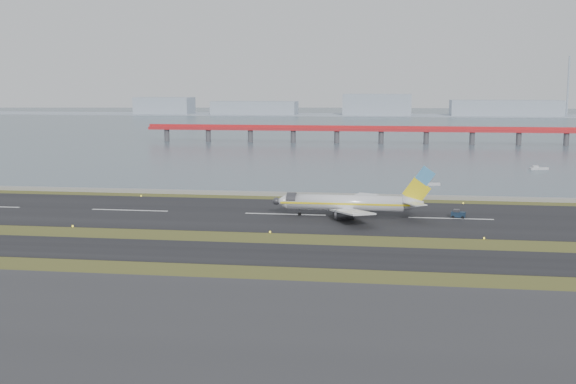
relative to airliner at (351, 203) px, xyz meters
name	(u,v)px	position (x,y,z in m)	size (l,w,h in m)	color
ground	(264,240)	(-16.24, -28.91, -3.46)	(1000.00, 1000.00, 0.00)	#3C481A
apron_strip	(191,329)	(-16.24, -83.91, -3.41)	(1000.00, 50.00, 0.10)	#313134
taxiway_strip	(253,254)	(-16.24, -40.91, -3.41)	(1000.00, 18.00, 0.10)	black
runway_strip	(285,214)	(-16.24, 1.09, -3.41)	(1000.00, 45.00, 0.10)	black
seawall	(300,194)	(-16.24, 31.09, -2.96)	(1000.00, 2.50, 1.00)	gray
bay_water	(361,123)	(-16.24, 431.09, -3.46)	(1400.00, 800.00, 1.30)	#465764
red_pier	(381,130)	(3.76, 221.09, 3.82)	(260.00, 5.00, 10.20)	red
far_shoreline	(380,109)	(-2.62, 591.09, 2.61)	(1400.00, 80.00, 60.50)	#9CA9B8
airliner	(351,203)	(0.00, 0.00, 0.00)	(38.52, 32.89, 12.80)	white
pushback_tug	(458,214)	(25.50, 2.23, -2.44)	(3.60, 2.52, 2.11)	#132336
workboat_near	(429,184)	(21.58, 59.30, -2.98)	(6.27, 2.30, 1.50)	silver
workboat_far	(538,168)	(64.31, 108.36, -2.94)	(7.10, 3.63, 1.65)	silver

